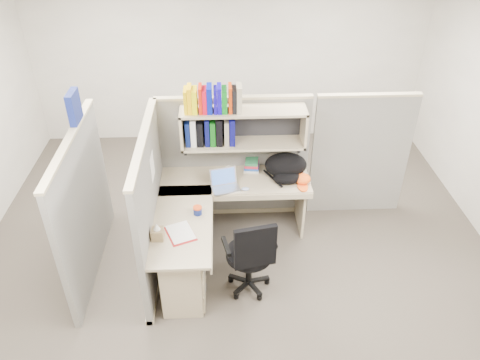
{
  "coord_description": "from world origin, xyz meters",
  "views": [
    {
      "loc": [
        -0.14,
        -3.96,
        3.78
      ],
      "look_at": [
        0.04,
        0.25,
        0.93
      ],
      "focal_mm": 35.0,
      "sensor_mm": 36.0,
      "label": 1
    }
  ],
  "objects_px": {
    "task_chair": "(250,266)",
    "laptop": "(226,181)",
    "snack_canister": "(198,210)",
    "desk": "(199,249)",
    "backpack": "(286,168)"
  },
  "relations": [
    {
      "from": "snack_canister",
      "to": "desk",
      "type": "bearing_deg",
      "value": -88.05
    },
    {
      "from": "desk",
      "to": "snack_canister",
      "type": "relative_size",
      "value": 18.57
    },
    {
      "from": "backpack",
      "to": "snack_canister",
      "type": "distance_m",
      "value": 1.19
    },
    {
      "from": "task_chair",
      "to": "desk",
      "type": "bearing_deg",
      "value": 159.77
    },
    {
      "from": "backpack",
      "to": "desk",
      "type": "bearing_deg",
      "value": -149.44
    },
    {
      "from": "desk",
      "to": "backpack",
      "type": "bearing_deg",
      "value": 40.14
    },
    {
      "from": "laptop",
      "to": "backpack",
      "type": "height_order",
      "value": "backpack"
    },
    {
      "from": "laptop",
      "to": "snack_canister",
      "type": "xyz_separation_m",
      "value": [
        -0.3,
        -0.44,
        -0.06
      ]
    },
    {
      "from": "backpack",
      "to": "snack_canister",
      "type": "bearing_deg",
      "value": -157.77
    },
    {
      "from": "desk",
      "to": "snack_canister",
      "type": "bearing_deg",
      "value": 91.95
    },
    {
      "from": "desk",
      "to": "backpack",
      "type": "xyz_separation_m",
      "value": [
        1.0,
        0.85,
        0.44
      ]
    },
    {
      "from": "desk",
      "to": "task_chair",
      "type": "distance_m",
      "value": 0.56
    },
    {
      "from": "backpack",
      "to": "task_chair",
      "type": "bearing_deg",
      "value": -124.39
    },
    {
      "from": "laptop",
      "to": "backpack",
      "type": "relative_size",
      "value": 0.62
    },
    {
      "from": "task_chair",
      "to": "laptop",
      "type": "bearing_deg",
      "value": 104.89
    }
  ]
}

